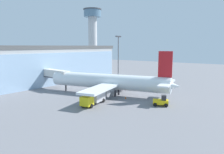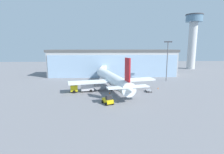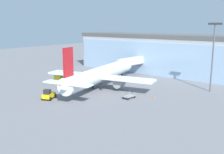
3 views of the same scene
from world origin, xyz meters
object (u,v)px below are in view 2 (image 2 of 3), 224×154
jet_bridge (104,69)px  safety_cone_wingtip (158,88)px  apron_light_mast (167,57)px  airplane (112,79)px  catering_truck (83,87)px  control_tower (193,35)px  pushback_tug (108,100)px  baggage_cart (149,90)px  safety_cone_nose (110,93)px

jet_bridge → safety_cone_wingtip: bearing=-131.9°
apron_light_mast → airplane: size_ratio=0.46×
jet_bridge → catering_truck: 23.37m
control_tower → safety_cone_wingtip: size_ratio=61.90×
jet_bridge → airplane: bearing=-167.0°
jet_bridge → pushback_tug: (0.83, -34.60, -3.35)m
baggage_cart → safety_cone_nose: 12.72m
catering_truck → safety_cone_nose: bearing=151.1°
control_tower → safety_cone_wingtip: (-38.28, -53.18, -20.96)m
jet_bridge → apron_light_mast: (26.25, -5.88, 5.60)m
control_tower → safety_cone_nose: size_ratio=61.90×
jet_bridge → control_tower: 68.01m
baggage_cart → safety_cone_wingtip: (4.20, 3.45, -0.23)m
jet_bridge → catering_truck: jet_bridge is taller
control_tower → airplane: size_ratio=0.95×
airplane → safety_cone_nose: size_ratio=64.88×
safety_cone_nose → airplane: bearing=78.8°
baggage_cart → pushback_tug: (-13.39, -11.49, 0.47)m
jet_bridge → airplane: (2.76, -19.45, -0.84)m
catering_truck → baggage_cart: catering_truck is taller
airplane → safety_cone_wingtip: (15.67, -0.21, -3.21)m
jet_bridge → airplane: 19.66m
pushback_tug → safety_cone_nose: (0.82, 9.54, -0.70)m
airplane → pushback_tug: size_ratio=9.76×
jet_bridge → pushback_tug: size_ratio=3.84×
jet_bridge → catering_truck: bearing=168.1°
control_tower → pushback_tug: size_ratio=9.31×
apron_light_mast → safety_cone_nose: bearing=-142.1°
apron_light_mast → airplane: (-23.49, -13.57, -6.44)m
apron_light_mast → safety_cone_wingtip: apron_light_mast is taller
safety_cone_wingtip → control_tower: bearing=54.3°
control_tower → baggage_cart: bearing=-126.9°
jet_bridge → safety_cone_nose: (1.65, -25.06, -4.04)m
safety_cone_nose → safety_cone_wingtip: 17.62m
jet_bridge → airplane: size_ratio=0.39×
airplane → safety_cone_nose: 6.55m
control_tower → apron_light_mast: bearing=-127.7°
apron_light_mast → safety_cone_nose: apron_light_mast is taller
safety_cone_nose → jet_bridge: bearing=93.8°
catering_truck → apron_light_mast: bearing=-163.7°
jet_bridge → apron_light_mast: size_ratio=0.85×
airplane → safety_cone_wingtip: 15.99m
apron_light_mast → pushback_tug: bearing=-131.5°
apron_light_mast → baggage_cart: 23.03m
baggage_cart → airplane: bearing=-102.3°
baggage_cart → pushback_tug: pushback_tug is taller
safety_cone_wingtip → airplane: bearing=179.2°
catering_truck → pushback_tug: bearing=111.3°
baggage_cart → safety_cone_nose: size_ratio=5.34×
control_tower → airplane: bearing=-135.5°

